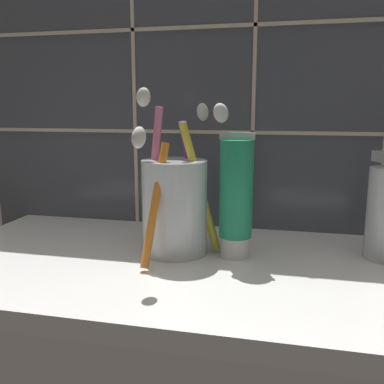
% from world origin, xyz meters
% --- Properties ---
extents(sink_counter, '(0.68, 0.31, 0.02)m').
position_xyz_m(sink_counter, '(0.00, 0.00, 0.01)').
color(sink_counter, white).
rests_on(sink_counter, ground).
extents(tile_wall_backsplash, '(0.78, 0.02, 0.41)m').
position_xyz_m(tile_wall_backsplash, '(0.00, 0.15, 0.21)').
color(tile_wall_backsplash, '#4C515B').
rests_on(tile_wall_backsplash, ground).
extents(toothbrush_cup, '(0.11, 0.15, 0.19)m').
position_xyz_m(toothbrush_cup, '(-0.06, 0.03, 0.08)').
color(toothbrush_cup, silver).
rests_on(toothbrush_cup, sink_counter).
extents(toothpaste_tube, '(0.04, 0.04, 0.14)m').
position_xyz_m(toothpaste_tube, '(0.01, 0.03, 0.09)').
color(toothpaste_tube, white).
rests_on(toothpaste_tube, sink_counter).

